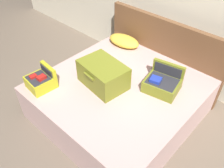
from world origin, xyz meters
name	(u,v)px	position (x,y,z in m)	size (l,w,h in m)	color
ground_plane	(99,129)	(0.00, 0.00, 0.00)	(12.00, 12.00, 0.00)	#6B5B4C
bed	(119,99)	(0.00, 0.40, 0.26)	(1.87, 1.89, 0.53)	#BC9993
headboard	(163,53)	(0.00, 1.39, 0.53)	(1.91, 0.08, 1.06)	brown
hard_case_large	(103,75)	(-0.16, 0.27, 0.68)	(0.63, 0.47, 0.31)	olive
hard_case_medium	(162,83)	(0.44, 0.69, 0.63)	(0.46, 0.42, 0.31)	olive
hard_case_small	(41,81)	(-0.69, -0.29, 0.62)	(0.32, 0.33, 0.26)	gold
pillow_near_headboard	(124,41)	(-0.58, 1.16, 0.61)	(0.52, 0.29, 0.16)	gold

